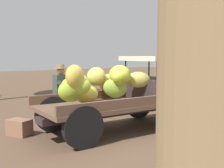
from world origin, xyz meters
name	(u,v)px	position (x,y,z in m)	size (l,w,h in m)	color
ground_plane	(114,134)	(0.00, 0.00, 0.00)	(60.00, 60.00, 0.00)	brown
truck	(126,92)	(0.55, 0.20, 0.99)	(4.53, 1.92, 1.89)	#33272B
farmer	(61,90)	(-0.52, 1.74, 0.95)	(0.52, 0.47, 1.67)	#364850
wooden_crate	(19,127)	(-1.87, 1.31, 0.19)	(0.55, 0.37, 0.38)	#8B624A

